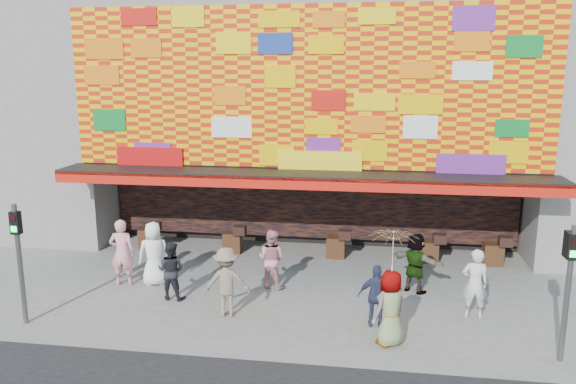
% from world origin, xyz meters
% --- Properties ---
extents(ground, '(90.00, 90.00, 0.00)m').
position_xyz_m(ground, '(0.00, 0.00, 0.00)').
color(ground, slate).
rests_on(ground, ground).
extents(shop_building, '(15.20, 9.40, 10.00)m').
position_xyz_m(shop_building, '(0.00, 8.18, 5.23)').
color(shop_building, gray).
rests_on(shop_building, ground).
extents(signal_left, '(0.22, 0.20, 3.00)m').
position_xyz_m(signal_left, '(-6.20, -1.50, 1.86)').
color(signal_left, '#59595B').
rests_on(signal_left, ground).
extents(signal_right, '(0.22, 0.20, 3.00)m').
position_xyz_m(signal_right, '(6.20, -1.50, 1.86)').
color(signal_right, '#59595B').
rests_on(signal_right, ground).
extents(ped_a, '(1.05, 0.83, 1.86)m').
position_xyz_m(ped_a, '(-4.01, 1.40, 0.93)').
color(ped_a, white).
rests_on(ped_a, ground).
extents(ped_b, '(0.78, 0.58, 1.95)m').
position_xyz_m(ped_b, '(-4.91, 1.26, 0.97)').
color(ped_b, pink).
rests_on(ped_b, ground).
extents(ped_c, '(0.83, 0.67, 1.60)m').
position_xyz_m(ped_c, '(-3.18, 0.49, 0.80)').
color(ped_c, black).
rests_on(ped_c, ground).
extents(ped_d, '(1.26, 0.89, 1.78)m').
position_xyz_m(ped_d, '(-1.42, -0.32, 0.89)').
color(ped_d, '#81715E').
rests_on(ped_d, ground).
extents(ped_e, '(0.91, 0.38, 1.55)m').
position_xyz_m(ped_e, '(2.31, -0.41, 0.78)').
color(ped_e, '#313456').
rests_on(ped_e, ground).
extents(ped_f, '(1.60, 1.26, 1.70)m').
position_xyz_m(ped_f, '(3.38, 1.95, 0.85)').
color(ped_f, gray).
rests_on(ped_f, ground).
extents(ped_g, '(1.01, 0.98, 1.75)m').
position_xyz_m(ped_g, '(2.60, -1.30, 0.88)').
color(ped_g, gray).
rests_on(ped_g, ground).
extents(ped_h, '(0.65, 0.43, 1.78)m').
position_xyz_m(ped_h, '(4.72, 0.48, 0.89)').
color(ped_h, silver).
rests_on(ped_h, ground).
extents(ped_i, '(0.98, 0.86, 1.70)m').
position_xyz_m(ped_i, '(-0.64, 1.69, 0.85)').
color(ped_i, '#D3898E').
rests_on(ped_i, ground).
extents(parasol, '(1.33, 1.34, 1.96)m').
position_xyz_m(parasol, '(2.60, -1.30, 2.20)').
color(parasol, '#F1E598').
rests_on(parasol, ground).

